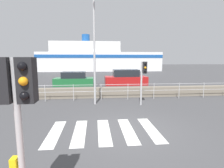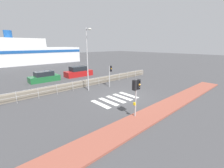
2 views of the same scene
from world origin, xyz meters
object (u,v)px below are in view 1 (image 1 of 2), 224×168
at_px(streetlamp, 94,35).
at_px(parked_car_green, 74,80).
at_px(traffic_light_near, 16,97).
at_px(parked_car_red, 126,78).
at_px(ferry_boat, 97,59).
at_px(traffic_light_far, 143,73).

relative_size(streetlamp, parked_car_green, 1.68).
xyz_separation_m(traffic_light_near, parked_car_red, (4.42, 15.35, -1.44)).
xyz_separation_m(ferry_boat, parked_car_red, (2.62, -23.82, -2.09)).
height_order(traffic_light_near, parked_car_green, traffic_light_near).
distance_m(parked_car_green, parked_car_red, 5.38).
distance_m(traffic_light_near, ferry_boat, 39.22).
bearing_deg(traffic_light_far, streetlamp, 173.18).
bearing_deg(parked_car_green, traffic_light_far, -59.07).
bearing_deg(ferry_boat, parked_car_green, -96.62).
height_order(traffic_light_near, traffic_light_far, traffic_light_near).
xyz_separation_m(traffic_light_far, parked_car_red, (0.45, 8.23, -1.19)).
bearing_deg(traffic_light_near, ferry_boat, 87.36).
relative_size(traffic_light_near, streetlamp, 0.41).
bearing_deg(streetlamp, parked_car_green, 105.10).
bearing_deg(parked_car_red, traffic_light_far, -93.10).
height_order(traffic_light_far, streetlamp, streetlamp).
bearing_deg(traffic_light_near, traffic_light_far, 60.79).
bearing_deg(traffic_light_far, traffic_light_near, -119.21).
xyz_separation_m(traffic_light_near, ferry_boat, (1.81, 39.17, 0.65)).
bearing_deg(parked_car_green, ferry_boat, 83.38).
xyz_separation_m(parked_car_green, parked_car_red, (5.38, 0.00, 0.08)).
bearing_deg(parked_car_green, streetlamp, -74.90).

